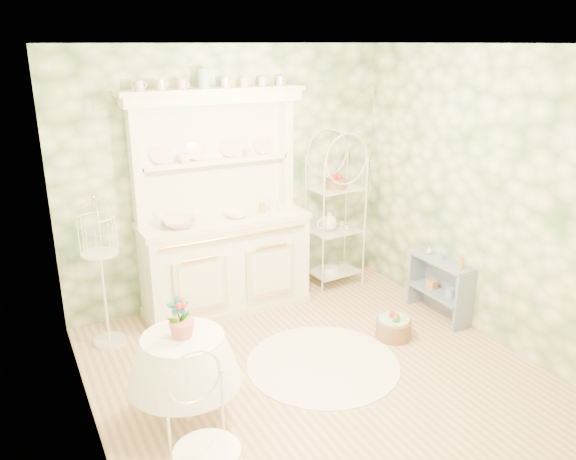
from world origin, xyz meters
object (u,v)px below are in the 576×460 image
side_shelf (440,290)px  cafe_chair (207,446)px  round_table (186,385)px  floor_basket (394,327)px  birdcage_stand (102,272)px  bakers_rack (335,208)px  kitchen_dresser (224,205)px

side_shelf → cafe_chair: (-3.01, -1.35, 0.21)m
round_table → floor_basket: round_table is taller
floor_basket → birdcage_stand: bearing=154.6°
side_shelf → bakers_rack: bearing=117.3°
kitchen_dresser → birdcage_stand: 1.35m
bakers_rack → birdcage_stand: size_ratio=1.26×
round_table → floor_basket: 2.18m
bakers_rack → side_shelf: size_ratio=2.84×
bakers_rack → round_table: (-2.33, -1.66, -0.62)m
kitchen_dresser → bakers_rack: bearing=1.0°
birdcage_stand → floor_basket: 2.78m
bakers_rack → cafe_chair: size_ratio=1.91×
kitchen_dresser → side_shelf: (1.88, -1.19, -0.87)m
round_table → floor_basket: bearing=7.7°
side_shelf → kitchen_dresser: bearing=151.7°
birdcage_stand → floor_basket: birdcage_stand is taller
kitchen_dresser → floor_basket: 2.07m
cafe_chair → birdcage_stand: bearing=87.9°
kitchen_dresser → round_table: 2.08m
bakers_rack → birdcage_stand: 2.64m
bakers_rack → side_shelf: bakers_rack is taller
bakers_rack → floor_basket: (-0.18, -1.37, -0.82)m
bakers_rack → round_table: 2.93m
kitchen_dresser → floor_basket: (1.18, -1.34, -1.04)m
side_shelf → round_table: (-2.86, -0.45, 0.03)m
kitchen_dresser → cafe_chair: (-1.13, -2.54, -0.66)m
side_shelf → cafe_chair: cafe_chair is taller
cafe_chair → birdcage_stand: birdcage_stand is taller
round_table → birdcage_stand: bearing=101.5°
round_table → cafe_chair: cafe_chair is taller
bakers_rack → cafe_chair: (-2.49, -2.56, -0.44)m
bakers_rack → floor_basket: 1.60m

